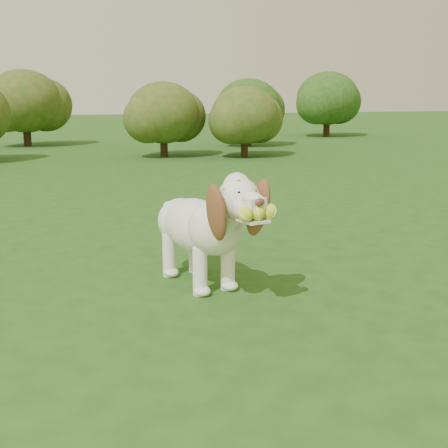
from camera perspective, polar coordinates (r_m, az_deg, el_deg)
name	(u,v)px	position (r m, az deg, el deg)	size (l,w,h in m)	color
ground	(151,302)	(3.50, -7.41, -7.90)	(80.00, 80.00, 0.00)	#1E4814
dog	(204,223)	(3.65, -2.01, 0.06)	(0.55, 1.24, 0.81)	white
shrub_i	(25,101)	(15.53, -19.60, 11.67)	(1.87, 1.87, 1.94)	#382314
shrub_f	(249,107)	(14.65, 2.51, 11.83)	(1.65, 1.65, 1.71)	#382314
shrub_d	(245,116)	(11.94, 2.11, 10.96)	(1.42, 1.42, 1.47)	#382314
shrub_h	(328,98)	(18.73, 10.49, 12.44)	(1.98, 1.98, 2.05)	#382314
shrub_c	(163,113)	(12.04, -6.20, 11.17)	(1.51, 1.51, 1.56)	#382314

